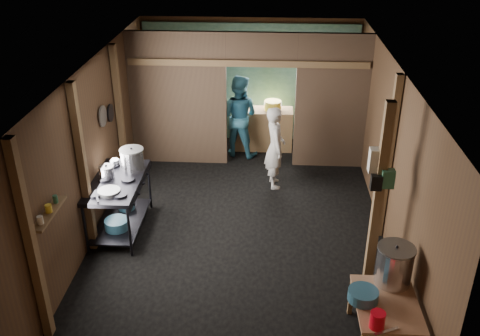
# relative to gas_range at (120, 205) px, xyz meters

# --- Properties ---
(floor) EXTENTS (4.50, 7.00, 0.00)m
(floor) POSITION_rel_gas_range_xyz_m (1.88, 0.31, -0.45)
(floor) COLOR black
(floor) RESTS_ON ground
(ceiling) EXTENTS (4.50, 7.00, 0.00)m
(ceiling) POSITION_rel_gas_range_xyz_m (1.88, 0.31, 2.15)
(ceiling) COLOR #404040
(ceiling) RESTS_ON ground
(wall_back) EXTENTS (4.50, 0.00, 2.60)m
(wall_back) POSITION_rel_gas_range_xyz_m (1.88, 3.81, 0.85)
(wall_back) COLOR #4F341F
(wall_back) RESTS_ON ground
(wall_front) EXTENTS (4.50, 0.00, 2.60)m
(wall_front) POSITION_rel_gas_range_xyz_m (1.88, -3.19, 0.85)
(wall_front) COLOR #4F341F
(wall_front) RESTS_ON ground
(wall_left) EXTENTS (0.00, 7.00, 2.60)m
(wall_left) POSITION_rel_gas_range_xyz_m (-0.37, 0.31, 0.85)
(wall_left) COLOR #4F341F
(wall_left) RESTS_ON ground
(wall_right) EXTENTS (0.00, 7.00, 2.60)m
(wall_right) POSITION_rel_gas_range_xyz_m (4.13, 0.31, 0.85)
(wall_right) COLOR #4F341F
(wall_right) RESTS_ON ground
(partition_left) EXTENTS (1.85, 0.10, 2.60)m
(partition_left) POSITION_rel_gas_range_xyz_m (0.55, 2.51, 0.85)
(partition_left) COLOR brown
(partition_left) RESTS_ON floor
(partition_right) EXTENTS (1.35, 0.10, 2.60)m
(partition_right) POSITION_rel_gas_range_xyz_m (3.46, 2.51, 0.85)
(partition_right) COLOR brown
(partition_right) RESTS_ON floor
(partition_header) EXTENTS (1.30, 0.10, 0.60)m
(partition_header) POSITION_rel_gas_range_xyz_m (2.13, 2.51, 1.85)
(partition_header) COLOR brown
(partition_header) RESTS_ON wall_back
(turquoise_panel) EXTENTS (4.40, 0.06, 2.50)m
(turquoise_panel) POSITION_rel_gas_range_xyz_m (1.88, 3.75, 0.80)
(turquoise_panel) COLOR #679F96
(turquoise_panel) RESTS_ON wall_back
(back_counter) EXTENTS (1.20, 0.50, 0.85)m
(back_counter) POSITION_rel_gas_range_xyz_m (2.18, 3.26, -0.02)
(back_counter) COLOR brown
(back_counter) RESTS_ON floor
(wall_clock) EXTENTS (0.20, 0.03, 0.20)m
(wall_clock) POSITION_rel_gas_range_xyz_m (2.13, 3.71, 1.45)
(wall_clock) COLOR beige
(wall_clock) RESTS_ON wall_back
(post_left_a) EXTENTS (0.10, 0.12, 2.60)m
(post_left_a) POSITION_rel_gas_range_xyz_m (-0.30, -2.29, 0.85)
(post_left_a) COLOR brown
(post_left_a) RESTS_ON floor
(post_left_b) EXTENTS (0.10, 0.12, 2.60)m
(post_left_b) POSITION_rel_gas_range_xyz_m (-0.30, -0.49, 0.85)
(post_left_b) COLOR brown
(post_left_b) RESTS_ON floor
(post_left_c) EXTENTS (0.10, 0.12, 2.60)m
(post_left_c) POSITION_rel_gas_range_xyz_m (-0.30, 1.51, 0.85)
(post_left_c) COLOR brown
(post_left_c) RESTS_ON floor
(post_right) EXTENTS (0.10, 0.12, 2.60)m
(post_right) POSITION_rel_gas_range_xyz_m (4.06, 0.11, 0.85)
(post_right) COLOR brown
(post_right) RESTS_ON floor
(post_free) EXTENTS (0.12, 0.12, 2.60)m
(post_free) POSITION_rel_gas_range_xyz_m (3.73, -0.99, 0.85)
(post_free) COLOR brown
(post_free) RESTS_ON floor
(cross_beam) EXTENTS (4.40, 0.12, 0.12)m
(cross_beam) POSITION_rel_gas_range_xyz_m (1.88, 2.46, 1.60)
(cross_beam) COLOR brown
(cross_beam) RESTS_ON wall_left
(pan_lid_big) EXTENTS (0.03, 0.34, 0.34)m
(pan_lid_big) POSITION_rel_gas_range_xyz_m (-0.33, 0.71, 1.20)
(pan_lid_big) COLOR gray
(pan_lid_big) RESTS_ON wall_left
(pan_lid_small) EXTENTS (0.03, 0.30, 0.30)m
(pan_lid_small) POSITION_rel_gas_range_xyz_m (-0.33, 1.11, 1.10)
(pan_lid_small) COLOR black
(pan_lid_small) RESTS_ON wall_left
(wall_shelf) EXTENTS (0.14, 0.80, 0.03)m
(wall_shelf) POSITION_rel_gas_range_xyz_m (-0.27, -1.79, 0.95)
(wall_shelf) COLOR brown
(wall_shelf) RESTS_ON wall_left
(jar_white) EXTENTS (0.07, 0.07, 0.10)m
(jar_white) POSITION_rel_gas_range_xyz_m (-0.27, -2.04, 1.02)
(jar_white) COLOR beige
(jar_white) RESTS_ON wall_shelf
(jar_yellow) EXTENTS (0.08, 0.08, 0.10)m
(jar_yellow) POSITION_rel_gas_range_xyz_m (-0.27, -1.79, 1.02)
(jar_yellow) COLOR yellow
(jar_yellow) RESTS_ON wall_shelf
(jar_green) EXTENTS (0.06, 0.06, 0.10)m
(jar_green) POSITION_rel_gas_range_xyz_m (-0.27, -1.57, 1.02)
(jar_green) COLOR #316D4D
(jar_green) RESTS_ON wall_shelf
(bag_white) EXTENTS (0.22, 0.15, 0.32)m
(bag_white) POSITION_rel_gas_range_xyz_m (3.68, -0.91, 1.33)
(bag_white) COLOR beige
(bag_white) RESTS_ON post_free
(bag_green) EXTENTS (0.16, 0.12, 0.24)m
(bag_green) POSITION_rel_gas_range_xyz_m (3.80, -1.05, 1.15)
(bag_green) COLOR #316D4D
(bag_green) RESTS_ON post_free
(bag_black) EXTENTS (0.14, 0.10, 0.20)m
(bag_black) POSITION_rel_gas_range_xyz_m (3.66, -1.07, 1.10)
(bag_black) COLOR black
(bag_black) RESTS_ON post_free
(gas_range) EXTENTS (0.78, 1.51, 0.89)m
(gas_range) POSITION_rel_gas_range_xyz_m (0.00, 0.00, 0.00)
(gas_range) COLOR black
(gas_range) RESTS_ON floor
(prep_table) EXTENTS (0.72, 0.99, 0.59)m
(prep_table) POSITION_rel_gas_range_xyz_m (3.71, -2.19, -0.15)
(prep_table) COLOR tan
(prep_table) RESTS_ON floor
(stove_pot_large) EXTENTS (0.39, 0.39, 0.38)m
(stove_pot_large) POSITION_rel_gas_range_xyz_m (0.17, 0.37, 0.61)
(stove_pot_large) COLOR silver
(stove_pot_large) RESTS_ON gas_range
(stove_pot_med) EXTENTS (0.28, 0.28, 0.21)m
(stove_pot_med) POSITION_rel_gas_range_xyz_m (-0.17, 0.09, 0.53)
(stove_pot_med) COLOR silver
(stove_pot_med) RESTS_ON gas_range
(stove_saucepan) EXTENTS (0.17, 0.17, 0.09)m
(stove_saucepan) POSITION_rel_gas_range_xyz_m (-0.17, 0.51, 0.49)
(stove_saucepan) COLOR silver
(stove_saucepan) RESTS_ON gas_range
(frying_pan) EXTENTS (0.52, 0.63, 0.07)m
(frying_pan) POSITION_rel_gas_range_xyz_m (0.00, -0.40, 0.47)
(frying_pan) COLOR gray
(frying_pan) RESTS_ON gas_range
(blue_tub_front) EXTENTS (0.37, 0.37, 0.15)m
(blue_tub_front) POSITION_rel_gas_range_xyz_m (0.00, -0.24, -0.20)
(blue_tub_front) COLOR #2D5F79
(blue_tub_front) RESTS_ON gas_range
(blue_tub_back) EXTENTS (0.27, 0.27, 0.11)m
(blue_tub_back) POSITION_rel_gas_range_xyz_m (0.00, 0.35, -0.22)
(blue_tub_back) COLOR #2D5F79
(blue_tub_back) RESTS_ON gas_range
(stock_pot) EXTENTS (0.49, 0.49, 0.52)m
(stock_pot) POSITION_rel_gas_range_xyz_m (3.83, -1.81, 0.38)
(stock_pot) COLOR silver
(stock_pot) RESTS_ON prep_table
(wash_basin) EXTENTS (0.42, 0.42, 0.13)m
(wash_basin) POSITION_rel_gas_range_xyz_m (3.43, -2.15, 0.21)
(wash_basin) COLOR #2D5F79
(wash_basin) RESTS_ON prep_table
(pink_bucket) EXTENTS (0.18, 0.18, 0.20)m
(pink_bucket) POSITION_rel_gas_range_xyz_m (3.52, -2.59, 0.24)
(pink_bucket) COLOR red
(pink_bucket) RESTS_ON prep_table
(knife) EXTENTS (0.29, 0.15, 0.01)m
(knife) POSITION_rel_gas_range_xyz_m (3.62, -2.65, 0.15)
(knife) COLOR silver
(knife) RESTS_ON prep_table
(yellow_tub) EXTENTS (0.35, 0.35, 0.19)m
(yellow_tub) POSITION_rel_gas_range_xyz_m (2.36, 3.26, 0.50)
(yellow_tub) COLOR yellow
(yellow_tub) RESTS_ON back_counter
(cook) EXTENTS (0.45, 0.61, 1.52)m
(cook) POSITION_rel_gas_range_xyz_m (2.42, 1.62, 0.31)
(cook) COLOR silver
(cook) RESTS_ON floor
(worker_back) EXTENTS (0.96, 0.84, 1.67)m
(worker_back) POSITION_rel_gas_range_xyz_m (1.69, 2.92, 0.39)
(worker_back) COLOR teal
(worker_back) RESTS_ON floor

